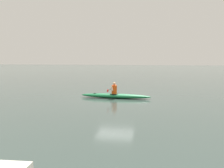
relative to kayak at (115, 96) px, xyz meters
The scene contains 3 objects.
ground_plane 0.17m from the kayak, 95.62° to the left, with size 160.00×160.00×0.00m, color #384742.
kayak is the anchor object (origin of this frame).
kayaker 0.49m from the kayak, ahead, with size 0.47×2.44×0.79m.
Camera 1 is at (-2.58, 16.44, 2.72)m, focal length 39.86 mm.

